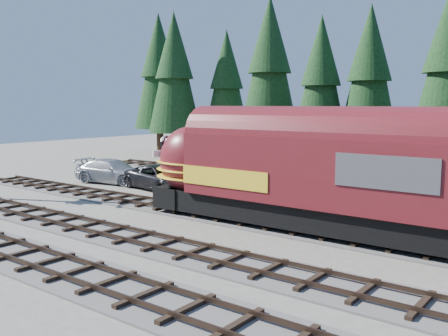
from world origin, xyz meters
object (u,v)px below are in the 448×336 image
Objects in this scene: locomotive at (282,175)px; caboose at (281,150)px; pickup_truck_a at (162,177)px; pickup_truck_b at (113,171)px; depot at (313,156)px.

caboose is (-8.45, 14.00, -0.26)m from locomotive.
caboose is 1.44× the size of pickup_truck_a.
pickup_truck_b is (-9.39, -9.73, -1.47)m from caboose.
pickup_truck_a is at bearing -169.33° from depot.
pickup_truck_b is (-5.15, -0.17, 0.04)m from pickup_truck_a.
depot is 16.38m from pickup_truck_b.
depot is 2.01× the size of pickup_truck_a.
pickup_truck_b is at bearing -133.97° from caboose.
caboose is 1.44× the size of pickup_truck_b.
depot reaches higher than pickup_truck_b.
locomotive reaches higher than pickup_truck_b.
depot is 0.76× the size of locomotive.
depot reaches higher than caboose.
pickup_truck_a is 5.15m from pickup_truck_b.
caboose is 13.60m from pickup_truck_b.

